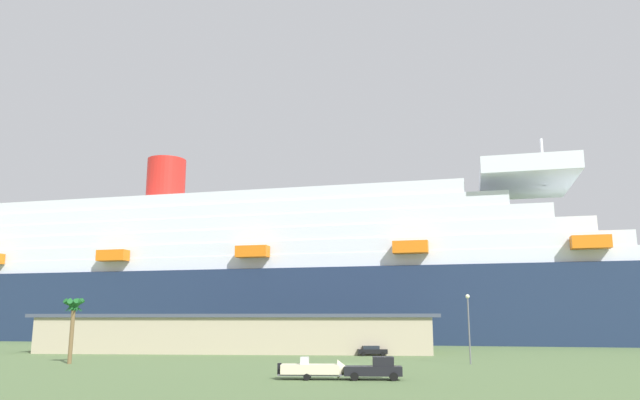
{
  "coord_description": "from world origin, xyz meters",
  "views": [
    {
      "loc": [
        8.32,
        -80.9,
        5.8
      ],
      "look_at": [
        -7.78,
        34.35,
        28.84
      ],
      "focal_mm": 33.82,
      "sensor_mm": 36.0,
      "label": 1
    }
  ],
  "objects_px": {
    "cruise_ship": "(274,279)",
    "palm_tree": "(74,310)",
    "small_boat_on_trailer": "(318,369)",
    "parked_car_black_coupe": "(372,350)",
    "pickup_truck": "(375,369)",
    "street_lamp": "(469,319)"
  },
  "relations": [
    {
      "from": "street_lamp",
      "to": "palm_tree",
      "type": "bearing_deg",
      "value": -173.05
    },
    {
      "from": "cruise_ship",
      "to": "palm_tree",
      "type": "bearing_deg",
      "value": -96.62
    },
    {
      "from": "parked_car_black_coupe",
      "to": "street_lamp",
      "type": "bearing_deg",
      "value": -50.93
    },
    {
      "from": "cruise_ship",
      "to": "parked_car_black_coupe",
      "type": "bearing_deg",
      "value": -63.69
    },
    {
      "from": "pickup_truck",
      "to": "parked_car_black_coupe",
      "type": "relative_size",
      "value": 1.15
    },
    {
      "from": "cruise_ship",
      "to": "parked_car_black_coupe",
      "type": "distance_m",
      "value": 67.4
    },
    {
      "from": "small_boat_on_trailer",
      "to": "parked_car_black_coupe",
      "type": "relative_size",
      "value": 1.59
    },
    {
      "from": "palm_tree",
      "to": "cruise_ship",
      "type": "bearing_deg",
      "value": 83.38
    },
    {
      "from": "pickup_truck",
      "to": "small_boat_on_trailer",
      "type": "distance_m",
      "value": 5.64
    },
    {
      "from": "cruise_ship",
      "to": "parked_car_black_coupe",
      "type": "xyz_separation_m",
      "value": [
        29.07,
        -58.81,
        -15.49
      ]
    },
    {
      "from": "palm_tree",
      "to": "small_boat_on_trailer",
      "type": "bearing_deg",
      "value": -24.84
    },
    {
      "from": "cruise_ship",
      "to": "street_lamp",
      "type": "relative_size",
      "value": 28.85
    },
    {
      "from": "pickup_truck",
      "to": "street_lamp",
      "type": "bearing_deg",
      "value": 63.18
    },
    {
      "from": "cruise_ship",
      "to": "small_boat_on_trailer",
      "type": "relative_size",
      "value": 32.78
    },
    {
      "from": "parked_car_black_coupe",
      "to": "cruise_ship",
      "type": "bearing_deg",
      "value": 116.31
    },
    {
      "from": "palm_tree",
      "to": "pickup_truck",
      "type": "bearing_deg",
      "value": -21.21
    },
    {
      "from": "cruise_ship",
      "to": "pickup_truck",
      "type": "xyz_separation_m",
      "value": [
        31.57,
        -98.16,
        -15.29
      ]
    },
    {
      "from": "small_boat_on_trailer",
      "to": "parked_car_black_coupe",
      "type": "bearing_deg",
      "value": 85.52
    },
    {
      "from": "pickup_truck",
      "to": "parked_car_black_coupe",
      "type": "xyz_separation_m",
      "value": [
        -2.5,
        39.35,
        -0.21
      ]
    },
    {
      "from": "small_boat_on_trailer",
      "to": "street_lamp",
      "type": "height_order",
      "value": "street_lamp"
    },
    {
      "from": "pickup_truck",
      "to": "small_boat_on_trailer",
      "type": "xyz_separation_m",
      "value": [
        -5.62,
        -0.47,
        -0.08
      ]
    },
    {
      "from": "cruise_ship",
      "to": "street_lamp",
      "type": "distance_m",
      "value": 87.73
    }
  ]
}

